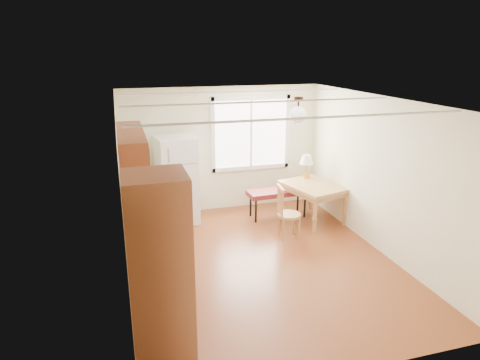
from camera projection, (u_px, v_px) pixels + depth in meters
name	position (u px, v px, depth m)	size (l,w,h in m)	color
room_shell	(262.00, 186.00, 6.30)	(4.60, 5.60, 2.62)	#5C2813
kitchen_run	(150.00, 244.00, 5.38)	(0.65, 3.40, 2.20)	brown
window_unit	(251.00, 133.00, 8.64)	(1.64, 0.05, 1.51)	white
pendant_light	(298.00, 114.00, 6.56)	(0.26, 0.26, 0.40)	black
refrigerator	(177.00, 180.00, 8.01)	(0.76, 0.76, 1.66)	white
bench	(278.00, 193.00, 8.35)	(1.22, 0.50, 0.56)	maroon
dining_table	(313.00, 190.00, 8.14)	(1.13, 1.34, 0.72)	#A4733F
chair	(285.00, 209.00, 7.38)	(0.42, 0.41, 0.94)	#A4733F
table_lamp	(307.00, 161.00, 8.43)	(0.27, 0.27, 0.47)	gold
coffee_maker	(150.00, 237.00, 5.10)	(0.23, 0.27, 0.38)	black
kettle	(142.00, 240.00, 5.14)	(0.12, 0.12, 0.23)	red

